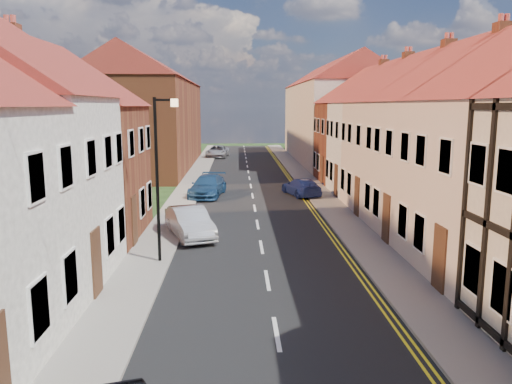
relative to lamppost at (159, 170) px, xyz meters
name	(u,v)px	position (x,y,z in m)	size (l,w,h in m)	color
road	(255,208)	(3.81, 10.00, -3.53)	(7.00, 90.00, 0.02)	black
pavement_left	(178,208)	(-0.59, 10.00, -3.48)	(1.80, 90.00, 0.12)	gray
pavement_right	(331,207)	(8.21, 10.00, -3.48)	(1.80, 90.00, 0.12)	gray
cottage_r_cream_mid	(472,137)	(13.11, 3.50, 0.94)	(8.30, 5.20, 9.00)	#C3B19A
cottage_r_pink	(426,131)	(13.11, 8.90, 0.94)	(8.30, 6.00, 9.00)	#C3B19A
cottage_r_white_far	(395,127)	(13.11, 14.30, 0.94)	(8.30, 5.20, 9.00)	white
cottage_r_cream_far	(373,124)	(13.11, 19.70, 0.94)	(8.30, 6.00, 9.00)	brown
cottage_l_pink	(44,140)	(-5.49, 3.85, 0.83)	(8.30, 6.30, 8.80)	brown
block_right_far	(334,111)	(13.11, 35.00, 1.76)	(8.30, 24.20, 10.50)	#B1A495
block_left_far	(149,111)	(-5.49, 30.00, 1.76)	(8.30, 24.20, 10.50)	brown
lamppost	(159,170)	(0.00, 0.00, 0.00)	(0.88, 0.15, 6.00)	black
car_mid	(190,222)	(0.68, 3.74, -2.86)	(1.44, 4.12, 1.36)	#B3B6BC
car_far	(208,186)	(0.90, 14.00, -2.86)	(1.89, 4.66, 1.35)	navy
car_distant	(218,151)	(0.61, 38.89, -2.86)	(2.24, 4.85, 1.35)	#A2A3AA
car_far_b	(301,187)	(7.01, 14.00, -2.96)	(1.61, 3.97, 1.15)	navy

